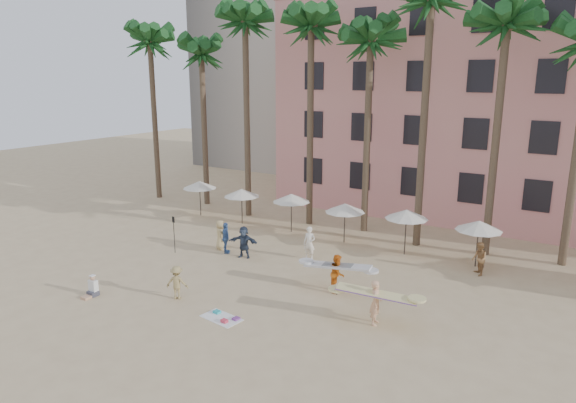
{
  "coord_description": "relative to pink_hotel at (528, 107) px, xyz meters",
  "views": [
    {
      "loc": [
        12.57,
        -15.42,
        10.28
      ],
      "look_at": [
        -1.06,
        6.0,
        4.0
      ],
      "focal_mm": 32.0,
      "sensor_mm": 36.0,
      "label": 1
    }
  ],
  "objects": [
    {
      "name": "pink_hotel",
      "position": [
        0.0,
        0.0,
        0.0
      ],
      "size": [
        35.0,
        14.0,
        16.0
      ],
      "primitive_type": "cube",
      "color": "#E19389",
      "rests_on": "ground"
    },
    {
      "name": "carrier_yellow",
      "position": [
        -2.0,
        -22.64,
        -6.91
      ],
      "size": [
        3.42,
        1.59,
        1.96
      ],
      "color": "#E3A87F",
      "rests_on": "ground"
    },
    {
      "name": "umbrella_row",
      "position": [
        -10.0,
        -13.5,
        -5.67
      ],
      "size": [
        22.5,
        2.7,
        2.73
      ],
      "color": "#332B23",
      "rests_on": "ground"
    },
    {
      "name": "beachgoers",
      "position": [
        -9.7,
        -19.11,
        -7.1
      ],
      "size": [
        15.15,
        11.72,
        1.93
      ],
      "color": "#2C394E",
      "rests_on": "ground"
    },
    {
      "name": "paddle",
      "position": [
        -15.6,
        -20.67,
        -6.59
      ],
      "size": [
        0.18,
        0.04,
        2.23
      ],
      "color": "black",
      "rests_on": "ground"
    },
    {
      "name": "palm_row",
      "position": [
        -6.49,
        -11.0,
        4.97
      ],
      "size": [
        44.4,
        5.4,
        16.3
      ],
      "color": "brown",
      "rests_on": "ground"
    },
    {
      "name": "ground",
      "position": [
        -7.0,
        -26.0,
        -8.0
      ],
      "size": [
        120.0,
        120.0,
        0.0
      ],
      "primitive_type": "plane",
      "color": "#D1B789",
      "rests_on": "ground"
    },
    {
      "name": "seated_man",
      "position": [
        -14.53,
        -27.26,
        -7.65
      ],
      "size": [
        0.45,
        0.79,
        1.02
      ],
      "color": "#3F3F4C",
      "rests_on": "ground"
    },
    {
      "name": "beach_towel",
      "position": [
        -7.78,
        -25.73,
        -7.97
      ],
      "size": [
        1.91,
        1.22,
        0.14
      ],
      "color": "white",
      "rests_on": "ground"
    },
    {
      "name": "carrier_white",
      "position": [
        -4.92,
        -20.46,
        -7.0
      ],
      "size": [
        3.35,
        1.27,
        1.86
      ],
      "color": "orange",
      "rests_on": "ground"
    }
  ]
}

